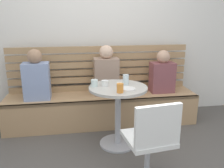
{
  "coord_description": "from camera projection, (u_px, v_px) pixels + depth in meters",
  "views": [
    {
      "loc": [
        -0.37,
        -2.02,
        1.52
      ],
      "look_at": [
        0.06,
        0.66,
        0.75
      ],
      "focal_mm": 38.3,
      "sensor_mm": 36.0,
      "label": 1
    }
  ],
  "objects": [
    {
      "name": "person_child_middle",
      "position": [
        36.0,
        77.0,
        3.16
      ],
      "size": [
        0.34,
        0.22,
        0.68
      ],
      "color": "#8C9EC6",
      "rests_on": "booth_bench"
    },
    {
      "name": "plate_small",
      "position": [
        128.0,
        89.0,
        2.66
      ],
      "size": [
        0.17,
        0.17,
        0.01
      ],
      "primitive_type": "cylinder",
      "color": "white",
      "rests_on": "cafe_table"
    },
    {
      "name": "cup_glass_short",
      "position": [
        94.0,
        83.0,
        2.76
      ],
      "size": [
        0.08,
        0.08,
        0.08
      ],
      "primitive_type": "cylinder",
      "color": "silver",
      "rests_on": "cafe_table"
    },
    {
      "name": "back_wall",
      "position": [
        98.0,
        21.0,
        3.56
      ],
      "size": [
        5.2,
        0.1,
        2.9
      ],
      "primitive_type": "cube",
      "color": "silver",
      "rests_on": "ground"
    },
    {
      "name": "booth_bench",
      "position": [
        102.0,
        109.0,
        3.47
      ],
      "size": [
        2.7,
        0.52,
        0.44
      ],
      "color": "tan",
      "rests_on": "ground"
    },
    {
      "name": "person_adult",
      "position": [
        106.0,
        73.0,
        3.37
      ],
      "size": [
        0.34,
        0.22,
        0.7
      ],
      "color": "#9E7F6B",
      "rests_on": "booth_bench"
    },
    {
      "name": "person_child_left",
      "position": [
        162.0,
        74.0,
        3.49
      ],
      "size": [
        0.34,
        0.22,
        0.62
      ],
      "color": "brown",
      "rests_on": "booth_bench"
    },
    {
      "name": "cafe_table",
      "position": [
        118.0,
        105.0,
        2.81
      ],
      "size": [
        0.68,
        0.68,
        0.74
      ],
      "color": "#ADADB2",
      "rests_on": "ground"
    },
    {
      "name": "cup_espresso_small",
      "position": [
        119.0,
        85.0,
        2.73
      ],
      "size": [
        0.06,
        0.06,
        0.05
      ],
      "primitive_type": "cylinder",
      "color": "silver",
      "rests_on": "cafe_table"
    },
    {
      "name": "cup_ceramic_white",
      "position": [
        105.0,
        83.0,
        2.76
      ],
      "size": [
        0.08,
        0.08,
        0.07
      ],
      "primitive_type": "cylinder",
      "color": "white",
      "rests_on": "cafe_table"
    },
    {
      "name": "white_chair",
      "position": [
        151.0,
        142.0,
        2.08
      ],
      "size": [
        0.45,
        0.45,
        0.85
      ],
      "color": "#ADADB2",
      "rests_on": "ground"
    },
    {
      "name": "cup_glass_tall",
      "position": [
        126.0,
        80.0,
        2.83
      ],
      "size": [
        0.07,
        0.07,
        0.12
      ],
      "primitive_type": "cylinder",
      "color": "silver",
      "rests_on": "cafe_table"
    },
    {
      "name": "booth_backrest",
      "position": [
        100.0,
        68.0,
        3.55
      ],
      "size": [
        2.65,
        0.04,
        0.67
      ],
      "color": "#A68157",
      "rests_on": "booth_bench"
    },
    {
      "name": "cup_tumbler_orange",
      "position": [
        120.0,
        88.0,
        2.53
      ],
      "size": [
        0.07,
        0.07,
        0.1
      ],
      "primitive_type": "cylinder",
      "color": "orange",
      "rests_on": "cafe_table"
    }
  ]
}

